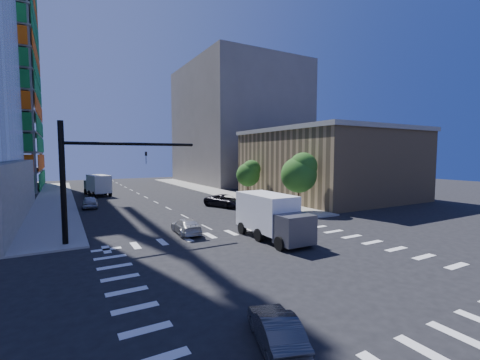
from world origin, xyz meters
TOP-DOWN VIEW (x-y plane):
  - ground at (0.00, 0.00)m, footprint 160.00×160.00m
  - road_markings at (0.00, 0.00)m, footprint 20.00×20.00m
  - sidewalk_ne at (12.50, 40.00)m, footprint 5.00×60.00m
  - sidewalk_nw at (-12.50, 40.00)m, footprint 5.00×60.00m
  - commercial_building at (25.00, 22.00)m, footprint 20.50×22.50m
  - bg_building_ne at (27.00, 55.00)m, footprint 24.00×30.00m
  - signal_mast_nw at (-10.00, 11.50)m, footprint 10.20×0.40m
  - tree_south at (12.63, 13.90)m, footprint 4.16×4.16m
  - tree_north at (12.93, 25.90)m, footprint 3.54×3.52m
  - car_nb_far at (6.70, 21.54)m, footprint 4.65×6.27m
  - car_sb_near at (-2.46, 10.65)m, footprint 2.11×4.57m
  - car_sb_mid at (-8.50, 29.26)m, footprint 2.11×4.54m
  - car_sb_cross at (-5.27, -6.29)m, footprint 2.38×3.91m
  - box_truck_near at (2.86, 5.30)m, footprint 2.93×6.76m
  - box_truck_far at (-6.45, 42.38)m, footprint 3.82×6.89m

SIDE VIEW (x-z plane):
  - ground at x=0.00m, z-range 0.00..0.00m
  - road_markings at x=0.00m, z-range 0.00..0.01m
  - sidewalk_ne at x=12.50m, z-range 0.00..0.15m
  - sidewalk_nw at x=-12.50m, z-range 0.00..0.15m
  - car_sb_cross at x=-5.27m, z-range 0.00..1.22m
  - car_sb_near at x=-2.46m, z-range 0.00..1.29m
  - car_sb_mid at x=-8.50m, z-range 0.00..1.50m
  - car_nb_far at x=6.70m, z-range 0.00..1.58m
  - box_truck_far at x=-6.45m, z-range -0.20..3.22m
  - box_truck_near at x=2.86m, z-range -0.20..3.33m
  - tree_north at x=12.93m, z-range 1.10..6.88m
  - tree_south at x=12.63m, z-range 1.27..8.10m
  - commercial_building at x=25.00m, z-range 0.01..10.61m
  - signal_mast_nw at x=-10.00m, z-range 0.99..9.99m
  - bg_building_ne at x=27.00m, z-range 0.00..28.00m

